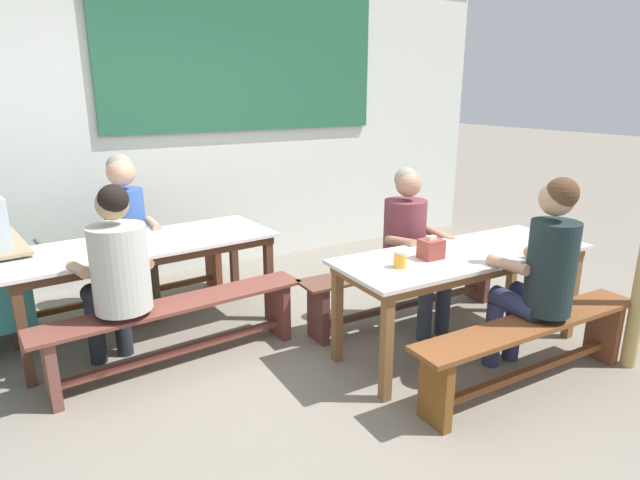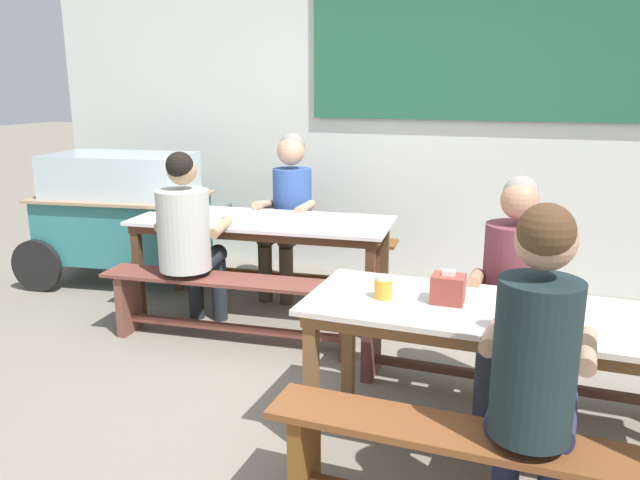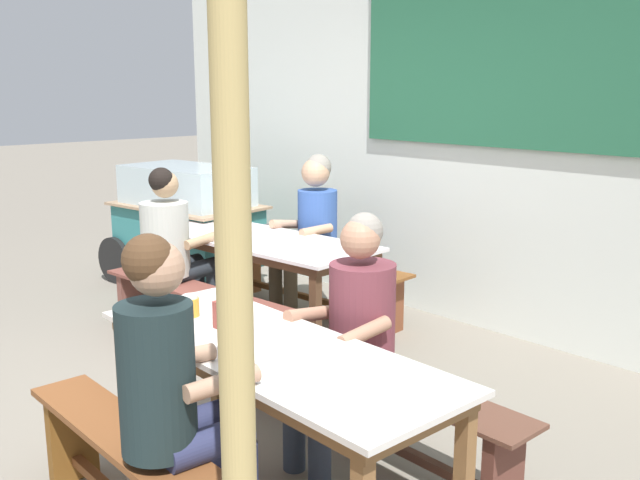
# 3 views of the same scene
# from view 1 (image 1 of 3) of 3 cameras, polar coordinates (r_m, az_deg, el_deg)

# --- Properties ---
(ground_plane) EXTENTS (40.00, 40.00, 0.00)m
(ground_plane) POSITION_cam_1_polar(r_m,az_deg,el_deg) (3.60, -0.49, -13.95)
(ground_plane) COLOR gray
(backdrop_wall) EXTENTS (7.12, 0.23, 3.08)m
(backdrop_wall) POSITION_cam_1_polar(r_m,az_deg,el_deg) (5.40, -13.87, 13.73)
(backdrop_wall) COLOR silver
(backdrop_wall) RESTS_ON ground_plane
(dining_table_far) EXTENTS (1.95, 0.90, 0.73)m
(dining_table_far) POSITION_cam_1_polar(r_m,az_deg,el_deg) (4.06, -18.57, -1.15)
(dining_table_far) COLOR silver
(dining_table_far) RESTS_ON ground_plane
(dining_table_near) EXTENTS (1.86, 0.70, 0.73)m
(dining_table_near) POSITION_cam_1_polar(r_m,az_deg,el_deg) (3.75, 15.32, -2.35)
(dining_table_near) COLOR silver
(dining_table_near) RESTS_ON ground_plane
(bench_far_back) EXTENTS (1.85, 0.44, 0.45)m
(bench_far_back) POSITION_cam_1_polar(r_m,az_deg,el_deg) (4.72, -20.39, -3.47)
(bench_far_back) COLOR brown
(bench_far_back) RESTS_ON ground_plane
(bench_far_front) EXTENTS (1.81, 0.44, 0.45)m
(bench_far_front) POSITION_cam_1_polar(r_m,az_deg,el_deg) (3.64, -15.19, -8.83)
(bench_far_front) COLOR brown
(bench_far_front) RESTS_ON ground_plane
(bench_near_back) EXTENTS (1.86, 0.31, 0.45)m
(bench_near_back) POSITION_cam_1_polar(r_m,az_deg,el_deg) (4.28, 9.31, -4.69)
(bench_near_back) COLOR brown
(bench_near_back) RESTS_ON ground_plane
(bench_near_front) EXTENTS (1.74, 0.29, 0.45)m
(bench_near_front) POSITION_cam_1_polar(r_m,az_deg,el_deg) (3.50, 21.91, -10.30)
(bench_near_front) COLOR brown
(bench_near_front) RESTS_ON ground_plane
(person_left_back_turned) EXTENTS (0.49, 0.61, 1.27)m
(person_left_back_turned) POSITION_cam_1_polar(r_m,az_deg,el_deg) (3.47, -21.22, -3.23)
(person_left_back_turned) COLOR #22282E
(person_left_back_turned) RESTS_ON ground_plane
(person_center_facing) EXTENTS (0.43, 0.58, 1.31)m
(person_center_facing) POSITION_cam_1_polar(r_m,az_deg,el_deg) (4.54, -20.22, 1.71)
(person_center_facing) COLOR #463C2B
(person_center_facing) RESTS_ON ground_plane
(person_right_near_table) EXTENTS (0.44, 0.59, 1.24)m
(person_right_near_table) POSITION_cam_1_polar(r_m,az_deg,el_deg) (4.08, 9.86, 0.18)
(person_right_near_table) COLOR #303948
(person_right_near_table) RESTS_ON ground_plane
(person_near_front) EXTENTS (0.41, 0.51, 1.32)m
(person_near_front) POSITION_cam_1_polar(r_m,az_deg,el_deg) (3.46, 22.91, -2.97)
(person_near_front) COLOR #2B3053
(person_near_front) RESTS_ON ground_plane
(tissue_box) EXTENTS (0.15, 0.12, 0.15)m
(tissue_box) POSITION_cam_1_polar(r_m,az_deg,el_deg) (3.52, 11.98, -0.93)
(tissue_box) COLOR brown
(tissue_box) RESTS_ON dining_table_near
(condiment_jar) EXTENTS (0.08, 0.08, 0.11)m
(condiment_jar) POSITION_cam_1_polar(r_m,az_deg,el_deg) (3.31, 8.70, -2.09)
(condiment_jar) COLOR gold
(condiment_jar) RESTS_ON dining_table_near
(soup_bowl) EXTENTS (0.16, 0.16, 0.04)m
(soup_bowl) POSITION_cam_1_polar(r_m,az_deg,el_deg) (3.96, -21.57, -0.50)
(soup_bowl) COLOR silver
(soup_bowl) RESTS_ON dining_table_far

